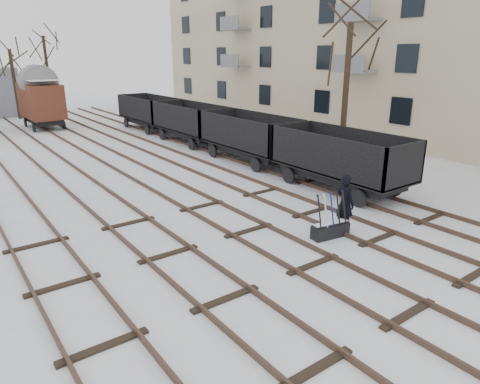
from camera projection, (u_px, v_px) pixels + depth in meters
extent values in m
plane|color=white|center=(313.00, 265.00, 12.06)|extent=(120.00, 120.00, 0.00)
cube|color=black|center=(14.00, 181.00, 19.79)|extent=(0.07, 52.00, 0.15)
cube|color=black|center=(75.00, 303.00, 10.21)|extent=(1.90, 0.20, 0.08)
cube|color=black|center=(50.00, 175.00, 20.67)|extent=(0.07, 52.00, 0.15)
cube|color=black|center=(80.00, 171.00, 21.48)|extent=(0.07, 52.00, 0.15)
cube|color=black|center=(185.00, 267.00, 11.89)|extent=(1.90, 0.20, 0.08)
cube|color=black|center=(110.00, 166.00, 22.36)|extent=(0.07, 52.00, 0.15)
cube|color=black|center=(136.00, 162.00, 23.17)|extent=(0.07, 52.00, 0.15)
cube|color=black|center=(268.00, 241.00, 13.58)|extent=(1.90, 0.20, 0.08)
cube|color=black|center=(162.00, 158.00, 24.05)|extent=(0.07, 52.00, 0.15)
cube|color=black|center=(185.00, 155.00, 24.85)|extent=(0.07, 52.00, 0.15)
cube|color=black|center=(332.00, 220.00, 15.27)|extent=(1.90, 0.20, 0.08)
cube|color=black|center=(207.00, 151.00, 25.73)|extent=(0.07, 52.00, 0.15)
cube|color=black|center=(227.00, 148.00, 26.54)|extent=(0.07, 52.00, 0.15)
cube|color=black|center=(384.00, 203.00, 16.96)|extent=(1.90, 0.20, 0.08)
cube|color=beige|center=(374.00, 20.00, 31.56)|extent=(10.00, 45.00, 16.00)
cube|color=black|center=(330.00, 231.00, 13.85)|extent=(1.35, 0.61, 0.44)
cube|color=black|center=(331.00, 224.00, 13.78)|extent=(1.33, 0.49, 0.06)
cube|color=white|center=(331.00, 223.00, 13.77)|extent=(1.27, 0.44, 0.03)
cylinder|color=black|center=(319.00, 212.00, 13.40)|extent=(0.10, 0.32, 1.08)
cylinder|color=silver|center=(325.00, 211.00, 13.52)|extent=(0.10, 0.32, 1.08)
cylinder|color=#0C189D|center=(332.00, 210.00, 13.63)|extent=(0.10, 0.32, 1.08)
cylinder|color=black|center=(338.00, 208.00, 13.74)|extent=(0.10, 0.32, 1.08)
cylinder|color=black|center=(344.00, 207.00, 13.85)|extent=(0.10, 0.32, 1.08)
imported|color=black|center=(345.00, 203.00, 14.11)|extent=(0.50, 0.74, 1.97)
cube|color=black|center=(339.00, 175.00, 18.56)|extent=(1.99, 5.47, 0.41)
cube|color=black|center=(340.00, 170.00, 18.50)|extent=(2.49, 6.22, 0.12)
cube|color=black|center=(322.00, 155.00, 17.57)|extent=(0.10, 6.22, 1.66)
cube|color=black|center=(359.00, 148.00, 18.91)|extent=(0.10, 6.22, 1.66)
cube|color=white|center=(340.00, 168.00, 18.47)|extent=(2.24, 5.97, 0.06)
cylinder|color=black|center=(359.00, 198.00, 16.49)|extent=(0.12, 0.73, 0.73)
cylinder|color=black|center=(323.00, 168.00, 20.83)|extent=(0.12, 0.73, 0.73)
cube|color=black|center=(250.00, 149.00, 23.47)|extent=(1.99, 5.47, 0.41)
cube|color=black|center=(250.00, 145.00, 23.40)|extent=(2.49, 6.22, 0.12)
cube|color=black|center=(232.00, 133.00, 22.48)|extent=(0.10, 6.22, 1.66)
cube|color=black|center=(267.00, 128.00, 23.82)|extent=(0.10, 6.22, 1.66)
cube|color=white|center=(250.00, 144.00, 23.37)|extent=(2.24, 5.97, 0.06)
cylinder|color=black|center=(256.00, 165.00, 21.40)|extent=(0.12, 0.73, 0.73)
cylinder|color=black|center=(245.00, 146.00, 25.73)|extent=(0.12, 0.73, 0.73)
cube|color=black|center=(191.00, 133.00, 28.37)|extent=(1.99, 5.47, 0.41)
cube|color=black|center=(191.00, 129.00, 28.31)|extent=(2.49, 6.22, 0.12)
cube|color=black|center=(174.00, 118.00, 27.38)|extent=(0.10, 6.22, 1.66)
cube|color=black|center=(206.00, 115.00, 28.72)|extent=(0.10, 6.22, 1.66)
cube|color=white|center=(191.00, 128.00, 28.28)|extent=(2.24, 5.97, 0.06)
cylinder|color=black|center=(191.00, 144.00, 26.30)|extent=(0.12, 0.73, 0.73)
cylinder|color=black|center=(191.00, 131.00, 30.64)|extent=(0.12, 0.73, 0.73)
cube|color=black|center=(150.00, 121.00, 33.28)|extent=(1.99, 5.47, 0.41)
cube|color=black|center=(150.00, 118.00, 33.21)|extent=(2.49, 6.22, 0.12)
cube|color=black|center=(134.00, 108.00, 32.29)|extent=(0.10, 6.22, 1.66)
cube|color=black|center=(163.00, 106.00, 33.63)|extent=(0.10, 6.22, 1.66)
cube|color=white|center=(149.00, 117.00, 33.18)|extent=(2.24, 5.97, 0.06)
cylinder|color=black|center=(147.00, 130.00, 31.21)|extent=(0.12, 0.73, 0.73)
cylinder|color=black|center=(152.00, 120.00, 35.54)|extent=(0.12, 0.73, 0.73)
cube|color=black|center=(44.00, 120.00, 33.98)|extent=(2.02, 4.40, 0.40)
cube|color=#522918|center=(41.00, 101.00, 33.52)|extent=(2.51, 5.01, 2.57)
cube|color=white|center=(38.00, 79.00, 33.01)|extent=(2.27, 4.76, 0.04)
cylinder|color=black|center=(34.00, 128.00, 32.25)|extent=(0.12, 0.69, 0.69)
cylinder|color=black|center=(54.00, 120.00, 35.89)|extent=(0.12, 0.69, 0.69)
cylinder|color=black|center=(345.00, 98.00, 21.38)|extent=(0.30, 0.30, 7.10)
cylinder|color=black|center=(15.00, 85.00, 37.97)|extent=(0.30, 0.30, 6.05)
cylinder|color=black|center=(48.00, 74.00, 43.08)|extent=(0.30, 0.30, 7.33)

